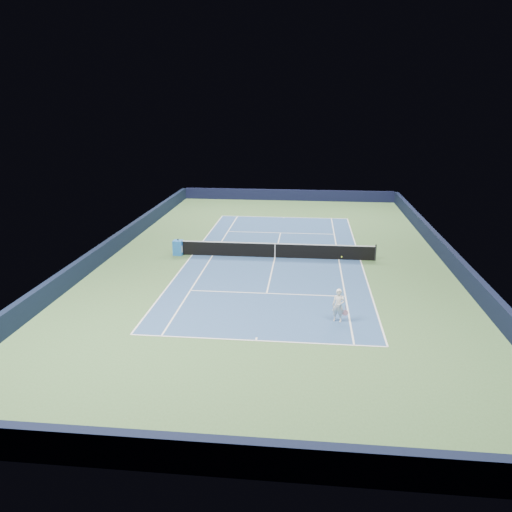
# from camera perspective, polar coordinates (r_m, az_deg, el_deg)

# --- Properties ---
(ground) EXTENTS (40.00, 40.00, 0.00)m
(ground) POSITION_cam_1_polar(r_m,az_deg,el_deg) (32.45, 2.17, -0.18)
(ground) COLOR #3B5C32
(ground) RESTS_ON ground
(wall_far) EXTENTS (22.00, 0.35, 1.10)m
(wall_far) POSITION_cam_1_polar(r_m,az_deg,el_deg) (51.59, 3.68, 6.97)
(wall_far) COLOR black
(wall_far) RESTS_ON ground
(wall_near) EXTENTS (22.00, 0.35, 1.10)m
(wall_near) POSITION_cam_1_polar(r_m,az_deg,el_deg) (14.51, -3.53, -21.90)
(wall_near) COLOR black
(wall_near) RESTS_ON ground
(wall_right) EXTENTS (0.35, 40.00, 1.10)m
(wall_right) POSITION_cam_1_polar(r_m,az_deg,el_deg) (33.42, 21.03, 0.16)
(wall_right) COLOR black
(wall_right) RESTS_ON ground
(wall_left) EXTENTS (0.35, 40.00, 1.10)m
(wall_left) POSITION_cam_1_polar(r_m,az_deg,el_deg) (34.69, -15.96, 1.25)
(wall_left) COLOR black
(wall_left) RESTS_ON ground
(court_surface) EXTENTS (10.97, 23.77, 0.01)m
(court_surface) POSITION_cam_1_polar(r_m,az_deg,el_deg) (32.45, 2.17, -0.17)
(court_surface) COLOR navy
(court_surface) RESTS_ON ground
(baseline_far) EXTENTS (10.97, 0.08, 0.00)m
(baseline_far) POSITION_cam_1_polar(r_m,az_deg,el_deg) (43.92, 3.23, 4.45)
(baseline_far) COLOR white
(baseline_far) RESTS_ON ground
(baseline_near) EXTENTS (10.97, 0.08, 0.00)m
(baseline_near) POSITION_cam_1_polar(r_m,az_deg,el_deg) (21.44, -0.01, -9.64)
(baseline_near) COLOR white
(baseline_near) RESTS_ON ground
(sideline_doubles_right) EXTENTS (0.08, 23.77, 0.00)m
(sideline_doubles_right) POSITION_cam_1_polar(r_m,az_deg,el_deg) (32.58, 11.84, -0.46)
(sideline_doubles_right) COLOR white
(sideline_doubles_right) RESTS_ON ground
(sideline_doubles_left) EXTENTS (0.08, 23.77, 0.00)m
(sideline_doubles_left) POSITION_cam_1_polar(r_m,az_deg,el_deg) (33.24, -7.30, 0.13)
(sideline_doubles_left) COLOR white
(sideline_doubles_left) RESTS_ON ground
(sideline_singles_right) EXTENTS (0.08, 23.77, 0.00)m
(sideline_singles_right) POSITION_cam_1_polar(r_m,az_deg,el_deg) (32.46, 9.44, -0.39)
(sideline_singles_right) COLOR white
(sideline_singles_right) RESTS_ON ground
(sideline_singles_left) EXTENTS (0.08, 23.77, 0.00)m
(sideline_singles_left) POSITION_cam_1_polar(r_m,az_deg,el_deg) (32.96, -4.98, 0.06)
(sideline_singles_left) COLOR white
(sideline_singles_left) RESTS_ON ground
(service_line_far) EXTENTS (8.23, 0.08, 0.00)m
(service_line_far) POSITION_cam_1_polar(r_m,az_deg,el_deg) (38.60, 2.82, 2.66)
(service_line_far) COLOR white
(service_line_far) RESTS_ON ground
(service_line_near) EXTENTS (8.23, 0.08, 0.00)m
(service_line_near) POSITION_cam_1_polar(r_m,az_deg,el_deg) (26.43, 1.23, -4.29)
(service_line_near) COLOR white
(service_line_near) RESTS_ON ground
(center_service_line) EXTENTS (0.08, 12.80, 0.00)m
(center_service_line) POSITION_cam_1_polar(r_m,az_deg,el_deg) (32.45, 2.17, -0.16)
(center_service_line) COLOR white
(center_service_line) RESTS_ON ground
(center_mark_far) EXTENTS (0.08, 0.30, 0.00)m
(center_mark_far) POSITION_cam_1_polar(r_m,az_deg,el_deg) (43.78, 3.22, 4.40)
(center_mark_far) COLOR white
(center_mark_far) RESTS_ON ground
(center_mark_near) EXTENTS (0.08, 0.30, 0.00)m
(center_mark_near) POSITION_cam_1_polar(r_m,az_deg,el_deg) (21.57, 0.03, -9.46)
(center_mark_near) COLOR white
(center_mark_near) RESTS_ON ground
(tennis_net) EXTENTS (12.90, 0.10, 1.07)m
(tennis_net) POSITION_cam_1_polar(r_m,az_deg,el_deg) (32.31, 2.18, 0.68)
(tennis_net) COLOR black
(tennis_net) RESTS_ON ground
(sponsor_cube) EXTENTS (0.64, 0.59, 0.99)m
(sponsor_cube) POSITION_cam_1_polar(r_m,az_deg,el_deg) (33.27, -8.88, 0.95)
(sponsor_cube) COLOR blue
(sponsor_cube) RESTS_ON ground
(tennis_player) EXTENTS (0.78, 1.29, 2.84)m
(tennis_player) POSITION_cam_1_polar(r_m,az_deg,el_deg) (23.21, 9.41, -5.60)
(tennis_player) COLOR white
(tennis_player) RESTS_ON ground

